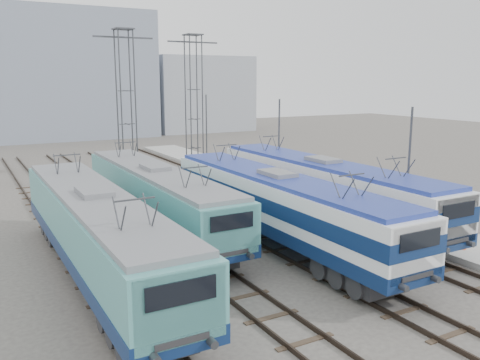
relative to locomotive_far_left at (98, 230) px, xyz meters
name	(u,v)px	position (x,y,z in m)	size (l,w,h in m)	color
ground	(291,286)	(6.75, -4.28, -2.27)	(160.00, 160.00, 0.00)	#514C47
platform	(350,209)	(16.95, 3.72, -2.12)	(4.00, 70.00, 0.30)	#9E9E99
locomotive_far_left	(98,230)	(0.00, 0.00, 0.00)	(2.89, 18.25, 3.43)	#0F2450
locomotive_center_left	(157,195)	(4.50, 5.24, -0.08)	(2.78, 17.54, 3.30)	#0F2450
locomotive_center_right	(279,203)	(9.00, 0.09, 0.03)	(2.85, 18.02, 3.39)	#0F2450
locomotive_far_right	(324,186)	(13.50, 2.17, 0.06)	(2.89, 18.30, 3.44)	#0F2450
catenary_tower_west	(126,102)	(6.75, 17.72, 4.37)	(4.50, 1.20, 12.00)	#3F4247
catenary_tower_east	(194,100)	(13.25, 19.72, 4.37)	(4.50, 1.20, 12.00)	#3F4247
mast_front	(408,175)	(15.35, -2.28, 1.23)	(0.12, 0.12, 7.00)	#3F4247
mast_mid	(279,148)	(15.35, 9.72, 1.23)	(0.12, 0.12, 7.00)	#3F4247
mast_rear	(207,133)	(15.35, 21.72, 1.23)	(0.12, 0.12, 7.00)	#3F4247
safety_cone	(463,244)	(16.15, -5.24, -1.71)	(0.31, 0.31, 0.53)	#FF4D09
building_center	(71,75)	(10.75, 57.72, 6.73)	(22.00, 14.00, 18.00)	gray
building_east	(197,94)	(30.75, 57.72, 3.73)	(16.00, 12.00, 12.00)	#999FAA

